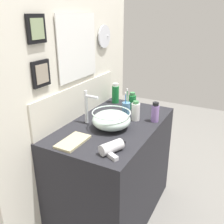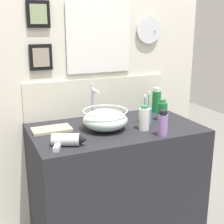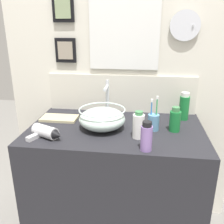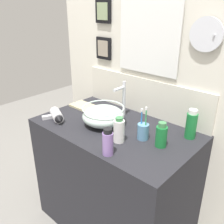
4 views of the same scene
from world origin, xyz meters
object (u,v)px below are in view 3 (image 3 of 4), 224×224
(glass_bowl_sink, at_px, (102,118))
(shampoo_bottle, at_px, (146,137))
(spray_bottle, at_px, (184,107))
(lotion_bottle, at_px, (175,120))
(hand_towel, at_px, (59,118))
(hair_drier, at_px, (46,132))
(faucet, at_px, (107,97))
(soap_dispenser, at_px, (138,125))
(toothbrush_cup, at_px, (153,122))

(glass_bowl_sink, bearing_deg, shampoo_bottle, -41.97)
(spray_bottle, height_order, lotion_bottle, spray_bottle)
(lotion_bottle, xyz_separation_m, hand_towel, (-0.73, 0.09, -0.06))
(hair_drier, bearing_deg, faucet, 52.08)
(glass_bowl_sink, relative_size, shampoo_bottle, 1.80)
(faucet, xyz_separation_m, lotion_bottle, (0.42, -0.17, -0.08))
(soap_dispenser, xyz_separation_m, shampoo_bottle, (0.04, -0.14, 0.00))
(lotion_bottle, bearing_deg, toothbrush_cup, -176.83)
(hair_drier, bearing_deg, toothbrush_cup, 17.72)
(glass_bowl_sink, xyz_separation_m, toothbrush_cup, (0.30, 0.02, -0.02))
(soap_dispenser, height_order, hand_towel, soap_dispenser)
(spray_bottle, bearing_deg, hair_drier, -153.54)
(faucet, relative_size, lotion_bottle, 1.71)
(shampoo_bottle, bearing_deg, hair_drier, 172.83)
(spray_bottle, bearing_deg, hand_towel, -172.21)
(soap_dispenser, bearing_deg, lotion_bottle, 30.41)
(faucet, height_order, lotion_bottle, faucet)
(glass_bowl_sink, height_order, hair_drier, glass_bowl_sink)
(glass_bowl_sink, xyz_separation_m, shampoo_bottle, (0.26, -0.23, 0.01))
(lotion_bottle, bearing_deg, soap_dispenser, -149.59)
(shampoo_bottle, bearing_deg, glass_bowl_sink, 138.03)
(toothbrush_cup, relative_size, shampoo_bottle, 1.37)
(glass_bowl_sink, xyz_separation_m, faucet, (-0.00, 0.20, 0.08))
(soap_dispenser, distance_m, hand_towel, 0.57)
(glass_bowl_sink, height_order, lotion_bottle, lotion_bottle)
(soap_dispenser, bearing_deg, spray_bottle, 48.26)
(spray_bottle, relative_size, shampoo_bottle, 1.19)
(toothbrush_cup, height_order, soap_dispenser, toothbrush_cup)
(spray_bottle, bearing_deg, toothbrush_cup, -134.48)
(hair_drier, height_order, shampoo_bottle, shampoo_bottle)
(soap_dispenser, relative_size, lotion_bottle, 1.04)
(hair_drier, bearing_deg, hand_towel, 94.64)
(hair_drier, xyz_separation_m, lotion_bottle, (0.71, 0.19, 0.03))
(soap_dispenser, bearing_deg, glass_bowl_sink, 156.60)
(faucet, bearing_deg, shampoo_bottle, -58.90)
(glass_bowl_sink, height_order, spray_bottle, spray_bottle)
(shampoo_bottle, bearing_deg, lotion_bottle, 57.99)
(faucet, height_order, shampoo_bottle, faucet)
(glass_bowl_sink, relative_size, hair_drier, 1.35)
(toothbrush_cup, xyz_separation_m, spray_bottle, (0.20, 0.20, 0.04))
(spray_bottle, bearing_deg, faucet, -176.93)
(hand_towel, bearing_deg, shampoo_bottle, -31.60)
(faucet, bearing_deg, hair_drier, -127.92)
(hand_towel, bearing_deg, glass_bowl_sink, -20.46)
(glass_bowl_sink, bearing_deg, spray_bottle, 24.13)
(soap_dispenser, bearing_deg, shampoo_bottle, -72.81)
(hair_drier, height_order, soap_dispenser, soap_dispenser)
(faucet, distance_m, soap_dispenser, 0.37)
(shampoo_bottle, bearing_deg, faucet, 121.10)
(spray_bottle, height_order, shampoo_bottle, spray_bottle)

